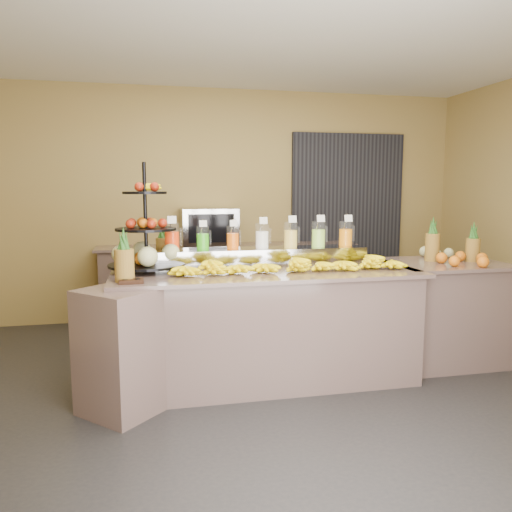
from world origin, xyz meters
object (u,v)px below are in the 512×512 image
object	(u,v)px
banana_heap	(291,264)
fruit_stand	(151,243)
pitcher_tray	(262,257)
right_fruit_pile	(457,254)
oven_warmer	(209,227)
condiment_caddy	(131,281)

from	to	relation	value
banana_heap	fruit_stand	bearing A→B (deg)	166.56
fruit_stand	banana_heap	bearing A→B (deg)	-15.07
pitcher_tray	right_fruit_pile	xyz separation A→B (m)	(1.76, -0.24, 0.01)
banana_heap	oven_warmer	xyz separation A→B (m)	(-0.43, 2.04, 0.16)
condiment_caddy	oven_warmer	xyz separation A→B (m)	(0.83, 2.30, 0.21)
pitcher_tray	oven_warmer	xyz separation A→B (m)	(-0.27, 1.67, 0.14)
pitcher_tray	condiment_caddy	world-z (taller)	pitcher_tray
banana_heap	condiment_caddy	distance (m)	1.29
condiment_caddy	oven_warmer	size ratio (longest dim) A/B	0.26
pitcher_tray	banana_heap	size ratio (longest dim) A/B	0.97
pitcher_tray	fruit_stand	xyz separation A→B (m)	(-0.95, -0.10, 0.15)
banana_heap	condiment_caddy	xyz separation A→B (m)	(-1.26, -0.26, -0.05)
condiment_caddy	right_fruit_pile	xyz separation A→B (m)	(2.86, 0.39, 0.07)
fruit_stand	right_fruit_pile	world-z (taller)	fruit_stand
fruit_stand	condiment_caddy	bearing A→B (deg)	-107.51
right_fruit_pile	oven_warmer	distance (m)	2.79
banana_heap	right_fruit_pile	size ratio (longest dim) A/B	3.96
pitcher_tray	banana_heap	xyz separation A→B (m)	(0.16, -0.37, -0.01)
right_fruit_pile	oven_warmer	xyz separation A→B (m)	(-2.03, 1.91, 0.14)
condiment_caddy	oven_warmer	world-z (taller)	oven_warmer
condiment_caddy	banana_heap	bearing A→B (deg)	11.80
fruit_stand	condiment_caddy	xyz separation A→B (m)	(-0.15, -0.53, -0.21)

